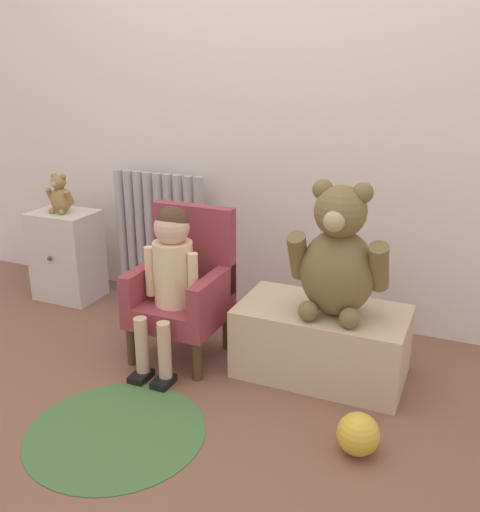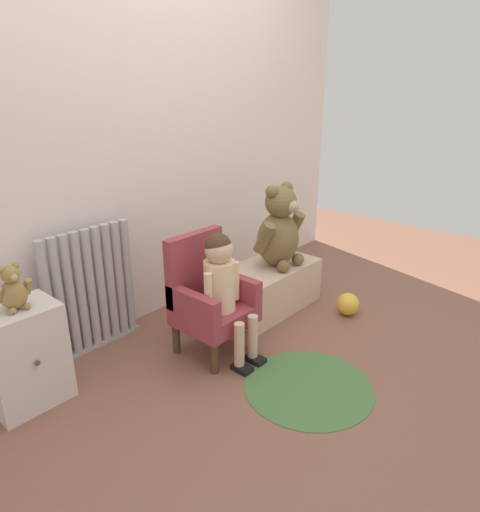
{
  "view_description": "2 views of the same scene",
  "coord_description": "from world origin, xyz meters",
  "px_view_note": "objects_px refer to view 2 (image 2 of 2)",
  "views": [
    {
      "loc": [
        1.01,
        -1.53,
        1.29
      ],
      "look_at": [
        0.1,
        0.55,
        0.49
      ],
      "focal_mm": 40.0,
      "sensor_mm": 36.0,
      "label": 1
    },
    {
      "loc": [
        -1.76,
        -1.13,
        1.43
      ],
      "look_at": [
        0.12,
        0.53,
        0.48
      ],
      "focal_mm": 32.0,
      "sensor_mm": 36.0,
      "label": 2
    }
  ],
  "objects_px": {
    "small_dresser": "(24,356)",
    "floor_rug": "(308,387)",
    "small_teddy_bear": "(13,290)",
    "toy_ball": "(348,304)",
    "radiator": "(91,291)",
    "child_armchair": "(209,297)",
    "large_teddy_bear": "(279,230)",
    "low_bench": "(269,287)",
    "child_figure": "(223,279)"
  },
  "relations": [
    {
      "from": "small_dresser",
      "to": "child_armchair",
      "type": "distance_m",
      "value": 0.96
    },
    {
      "from": "child_armchair",
      "to": "toy_ball",
      "type": "relative_size",
      "value": 4.52
    },
    {
      "from": "child_armchair",
      "to": "low_bench",
      "type": "height_order",
      "value": "child_armchair"
    },
    {
      "from": "small_dresser",
      "to": "small_teddy_bear",
      "type": "distance_m",
      "value": 0.34
    },
    {
      "from": "small_teddy_bear",
      "to": "toy_ball",
      "type": "bearing_deg",
      "value": -21.14
    },
    {
      "from": "floor_rug",
      "to": "low_bench",
      "type": "bearing_deg",
      "value": 51.18
    },
    {
      "from": "low_bench",
      "to": "small_dresser",
      "type": "bearing_deg",
      "value": 170.88
    },
    {
      "from": "large_teddy_bear",
      "to": "child_figure",
      "type": "bearing_deg",
      "value": -168.6
    },
    {
      "from": "floor_rug",
      "to": "toy_ball",
      "type": "distance_m",
      "value": 0.86
    },
    {
      "from": "radiator",
      "to": "small_dresser",
      "type": "distance_m",
      "value": 0.53
    },
    {
      "from": "low_bench",
      "to": "toy_ball",
      "type": "xyz_separation_m",
      "value": [
        0.26,
        -0.46,
        -0.08
      ]
    },
    {
      "from": "child_figure",
      "to": "floor_rug",
      "type": "xyz_separation_m",
      "value": [
        0.06,
        -0.53,
        -0.46
      ]
    },
    {
      "from": "child_armchair",
      "to": "small_teddy_bear",
      "type": "bearing_deg",
      "value": 162.04
    },
    {
      "from": "low_bench",
      "to": "large_teddy_bear",
      "type": "height_order",
      "value": "large_teddy_bear"
    },
    {
      "from": "child_armchair",
      "to": "low_bench",
      "type": "relative_size",
      "value": 0.96
    },
    {
      "from": "child_figure",
      "to": "toy_ball",
      "type": "height_order",
      "value": "child_figure"
    },
    {
      "from": "small_dresser",
      "to": "child_figure",
      "type": "relative_size",
      "value": 0.7
    },
    {
      "from": "small_dresser",
      "to": "child_armchair",
      "type": "xyz_separation_m",
      "value": [
        0.91,
        -0.3,
        0.07
      ]
    },
    {
      "from": "radiator",
      "to": "small_dresser",
      "type": "relative_size",
      "value": 1.43
    },
    {
      "from": "radiator",
      "to": "toy_ball",
      "type": "height_order",
      "value": "radiator"
    },
    {
      "from": "low_bench",
      "to": "large_teddy_bear",
      "type": "xyz_separation_m",
      "value": [
        0.06,
        -0.03,
        0.39
      ]
    },
    {
      "from": "large_teddy_bear",
      "to": "floor_rug",
      "type": "xyz_separation_m",
      "value": [
        -0.62,
        -0.67,
        -0.54
      ]
    },
    {
      "from": "large_teddy_bear",
      "to": "floor_rug",
      "type": "height_order",
      "value": "large_teddy_bear"
    },
    {
      "from": "child_armchair",
      "to": "child_figure",
      "type": "relative_size",
      "value": 0.95
    },
    {
      "from": "child_armchair",
      "to": "large_teddy_bear",
      "type": "relative_size",
      "value": 1.23
    },
    {
      "from": "child_figure",
      "to": "small_teddy_bear",
      "type": "relative_size",
      "value": 3.32
    },
    {
      "from": "child_armchair",
      "to": "floor_rug",
      "type": "relative_size",
      "value": 1.03
    },
    {
      "from": "toy_ball",
      "to": "child_figure",
      "type": "bearing_deg",
      "value": 161.82
    },
    {
      "from": "child_figure",
      "to": "floor_rug",
      "type": "distance_m",
      "value": 0.7
    },
    {
      "from": "child_armchair",
      "to": "small_teddy_bear",
      "type": "height_order",
      "value": "small_teddy_bear"
    },
    {
      "from": "radiator",
      "to": "floor_rug",
      "type": "bearing_deg",
      "value": -66.97
    },
    {
      "from": "radiator",
      "to": "child_figure",
      "type": "bearing_deg",
      "value": -55.11
    },
    {
      "from": "small_dresser",
      "to": "child_figure",
      "type": "bearing_deg",
      "value": -24.43
    },
    {
      "from": "radiator",
      "to": "low_bench",
      "type": "bearing_deg",
      "value": -22.88
    },
    {
      "from": "child_armchair",
      "to": "small_teddy_bear",
      "type": "relative_size",
      "value": 3.14
    },
    {
      "from": "small_dresser",
      "to": "low_bench",
      "type": "bearing_deg",
      "value": -9.12
    },
    {
      "from": "small_teddy_bear",
      "to": "floor_rug",
      "type": "xyz_separation_m",
      "value": [
        0.97,
        -0.93,
        -0.59
      ]
    },
    {
      "from": "small_dresser",
      "to": "low_bench",
      "type": "relative_size",
      "value": 0.71
    },
    {
      "from": "small_dresser",
      "to": "floor_rug",
      "type": "height_order",
      "value": "small_dresser"
    },
    {
      "from": "child_armchair",
      "to": "large_teddy_bear",
      "type": "bearing_deg",
      "value": 2.43
    },
    {
      "from": "toy_ball",
      "to": "small_teddy_bear",
      "type": "bearing_deg",
      "value": 158.86
    },
    {
      "from": "radiator",
      "to": "toy_ball",
      "type": "relative_size",
      "value": 4.78
    },
    {
      "from": "radiator",
      "to": "small_dresser",
      "type": "height_order",
      "value": "radiator"
    },
    {
      "from": "child_armchair",
      "to": "small_teddy_bear",
      "type": "xyz_separation_m",
      "value": [
        -0.91,
        0.29,
        0.27
      ]
    },
    {
      "from": "small_dresser",
      "to": "toy_ball",
      "type": "bearing_deg",
      "value": -21.41
    },
    {
      "from": "radiator",
      "to": "small_dresser",
      "type": "xyz_separation_m",
      "value": [
        -0.48,
        -0.2,
        -0.11
      ]
    },
    {
      "from": "small_dresser",
      "to": "low_bench",
      "type": "height_order",
      "value": "small_dresser"
    },
    {
      "from": "small_teddy_bear",
      "to": "toy_ball",
      "type": "xyz_separation_m",
      "value": [
        1.79,
        -0.69,
        -0.52
      ]
    },
    {
      "from": "small_dresser",
      "to": "small_teddy_bear",
      "type": "bearing_deg",
      "value": -70.15
    },
    {
      "from": "small_teddy_bear",
      "to": "toy_ball",
      "type": "height_order",
      "value": "small_teddy_bear"
    }
  ]
}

